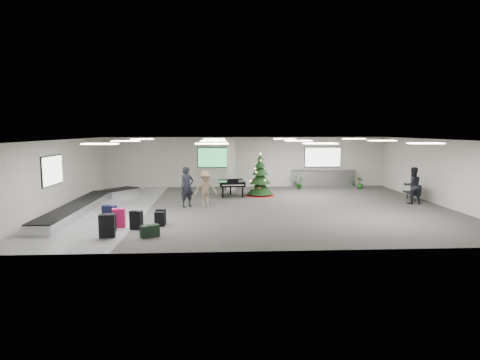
{
  "coord_description": "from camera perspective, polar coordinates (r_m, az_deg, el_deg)",
  "views": [
    {
      "loc": [
        -1.77,
        -18.66,
        3.62
      ],
      "look_at": [
        -0.7,
        1.0,
        1.18
      ],
      "focal_mm": 30.0,
      "sensor_mm": 36.0,
      "label": 1
    }
  ],
  "objects": [
    {
      "name": "baggage_carousel",
      "position": [
        19.84,
        -20.91,
        -3.3
      ],
      "size": [
        2.28,
        9.71,
        0.43
      ],
      "color": "silver",
      "rests_on": "ground"
    },
    {
      "name": "suitcase_7",
      "position": [
        15.57,
        -11.36,
        -5.47
      ],
      "size": [
        0.39,
        0.21,
        0.57
      ],
      "rotation": [
        0.0,
        0.0,
        0.03
      ],
      "color": "black",
      "rests_on": "ground"
    },
    {
      "name": "traveler_a",
      "position": [
        19.15,
        -7.54,
        -0.99
      ],
      "size": [
        0.83,
        0.78,
        1.92
      ],
      "primitive_type": "imported",
      "rotation": [
        0.0,
        0.0,
        0.64
      ],
      "color": "black",
      "rests_on": "ground"
    },
    {
      "name": "grand_piano",
      "position": [
        22.16,
        -1.2,
        -0.45
      ],
      "size": [
        1.49,
        1.86,
        1.02
      ],
      "rotation": [
        0.0,
        0.0,
        0.06
      ],
      "color": "black",
      "rests_on": "ground"
    },
    {
      "name": "navy_suitcase",
      "position": [
        16.19,
        -18.05,
        -4.8
      ],
      "size": [
        0.58,
        0.48,
        0.8
      ],
      "rotation": [
        0.0,
        0.0,
        -0.43
      ],
      "color": "black",
      "rests_on": "ground"
    },
    {
      "name": "green_duffel",
      "position": [
        14.14,
        -12.7,
        -7.09
      ],
      "size": [
        0.68,
        0.59,
        0.43
      ],
      "rotation": [
        0.0,
        0.0,
        0.56
      ],
      "color": "black",
      "rests_on": "ground"
    },
    {
      "name": "traveler_bench",
      "position": [
        21.56,
        23.33,
        -0.73
      ],
      "size": [
        0.9,
        0.71,
        1.83
      ],
      "primitive_type": "imported",
      "rotation": [
        0.0,
        0.0,
        3.12
      ],
      "color": "black",
      "rests_on": "ground"
    },
    {
      "name": "suitcase_0",
      "position": [
        14.4,
        -18.39,
        -6.23
      ],
      "size": [
        0.54,
        0.34,
        0.82
      ],
      "rotation": [
        0.0,
        0.0,
        0.12
      ],
      "color": "black",
      "rests_on": "ground"
    },
    {
      "name": "potted_plant_right",
      "position": [
        26.09,
        16.71,
        -0.44
      ],
      "size": [
        0.54,
        0.54,
        0.71
      ],
      "primitive_type": "imported",
      "rotation": [
        0.0,
        0.0,
        2.13
      ],
      "color": "#163E14",
      "rests_on": "ground"
    },
    {
      "name": "suitcase_3",
      "position": [
        15.9,
        -11.19,
        -5.14
      ],
      "size": [
        0.4,
        0.22,
        0.61
      ],
      "rotation": [
        0.0,
        0.0,
        0.01
      ],
      "color": "black",
      "rests_on": "ground"
    },
    {
      "name": "service_counter",
      "position": [
        26.38,
        11.78,
        0.22
      ],
      "size": [
        4.05,
        0.65,
        1.08
      ],
      "color": "silver",
      "rests_on": "ground"
    },
    {
      "name": "pink_suitcase",
      "position": [
        15.7,
        -16.83,
        -5.21
      ],
      "size": [
        0.49,
        0.3,
        0.75
      ],
      "rotation": [
        0.0,
        0.0,
        0.09
      ],
      "color": "#D31B5C",
      "rests_on": "ground"
    },
    {
      "name": "room_envelope",
      "position": [
        19.43,
        0.99,
        3.26
      ],
      "size": [
        18.02,
        14.02,
        3.21
      ],
      "color": "beige",
      "rests_on": "ground"
    },
    {
      "name": "ground",
      "position": [
        19.09,
        2.27,
        -3.87
      ],
      "size": [
        18.0,
        18.0,
        0.0
      ],
      "primitive_type": "plane",
      "color": "#363531",
      "rests_on": "ground"
    },
    {
      "name": "potted_plant_left",
      "position": [
        25.04,
        8.45,
        -0.4
      ],
      "size": [
        0.54,
        0.56,
        0.8
      ],
      "primitive_type": "imported",
      "rotation": [
        0.0,
        0.0,
        0.97
      ],
      "color": "#163E14",
      "rests_on": "ground"
    },
    {
      "name": "christmas_tree",
      "position": [
        22.39,
        2.88,
        -0.09
      ],
      "size": [
        1.71,
        1.71,
        2.44
      ],
      "color": "maroon",
      "rests_on": "ground"
    },
    {
      "name": "traveler_b",
      "position": [
        19.23,
        -4.91,
        -1.24
      ],
      "size": [
        1.2,
        0.82,
        1.71
      ],
      "primitive_type": "imported",
      "rotation": [
        0.0,
        0.0,
        0.18
      ],
      "color": "#7C654C",
      "rests_on": "ground"
    },
    {
      "name": "suitcase_1",
      "position": [
        15.27,
        -14.53,
        -5.55
      ],
      "size": [
        0.5,
        0.35,
        0.71
      ],
      "rotation": [
        0.0,
        0.0,
        -0.29
      ],
      "color": "black",
      "rests_on": "ground"
    },
    {
      "name": "suitcase_5",
      "position": [
        15.25,
        -18.07,
        -5.77
      ],
      "size": [
        0.49,
        0.39,
        0.67
      ],
      "rotation": [
        0.0,
        0.0,
        0.43
      ],
      "color": "black",
      "rests_on": "ground"
    },
    {
      "name": "bench",
      "position": [
        22.68,
        23.4,
        -1.44
      ],
      "size": [
        0.63,
        1.43,
        0.88
      ],
      "rotation": [
        0.0,
        0.0,
        -0.12
      ],
      "color": "black",
      "rests_on": "ground"
    }
  ]
}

